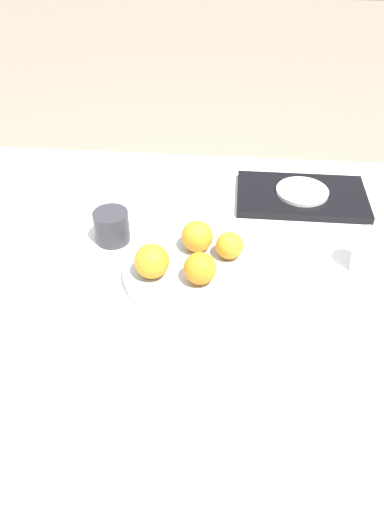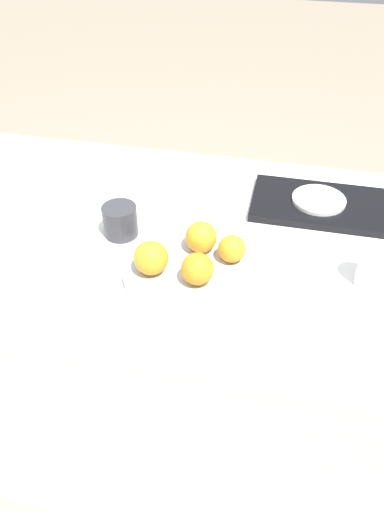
# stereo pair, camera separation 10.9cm
# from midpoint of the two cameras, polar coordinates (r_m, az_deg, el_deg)

# --- Properties ---
(ground_plane) EXTENTS (12.00, 12.00, 0.00)m
(ground_plane) POSITION_cam_midpoint_polar(r_m,az_deg,el_deg) (1.81, -4.50, -17.22)
(ground_plane) COLOR gray
(table) EXTENTS (1.51, 0.82, 0.77)m
(table) POSITION_cam_midpoint_polar(r_m,az_deg,el_deg) (1.51, -5.24, -9.24)
(table) COLOR white
(table) RESTS_ON ground_plane
(fruit_platter) EXTENTS (0.31, 0.31, 0.02)m
(fruit_platter) POSITION_cam_midpoint_polar(r_m,az_deg,el_deg) (1.12, -2.80, -1.66)
(fruit_platter) COLOR #B2BCC6
(fruit_platter) RESTS_ON table
(orange_0) EXTENTS (0.06, 0.06, 0.06)m
(orange_0) POSITION_cam_midpoint_polar(r_m,az_deg,el_deg) (1.13, 1.55, 1.09)
(orange_0) COLOR orange
(orange_0) RESTS_ON fruit_platter
(orange_1) EXTENTS (0.08, 0.08, 0.08)m
(orange_1) POSITION_cam_midpoint_polar(r_m,az_deg,el_deg) (1.08, -7.52, -0.72)
(orange_1) COLOR orange
(orange_1) RESTS_ON fruit_platter
(orange_2) EXTENTS (0.07, 0.07, 0.07)m
(orange_2) POSITION_cam_midpoint_polar(r_m,az_deg,el_deg) (1.06, -2.02, -1.55)
(orange_2) COLOR orange
(orange_2) RESTS_ON fruit_platter
(orange_3) EXTENTS (0.07, 0.07, 0.07)m
(orange_3) POSITION_cam_midpoint_polar(r_m,az_deg,el_deg) (1.14, -2.13, 2.15)
(orange_3) COLOR orange
(orange_3) RESTS_ON fruit_platter
(water_glass) EXTENTS (0.07, 0.07, 0.10)m
(water_glass) POSITION_cam_midpoint_polar(r_m,az_deg,el_deg) (1.16, 16.91, 0.42)
(water_glass) COLOR silver
(water_glass) RESTS_ON table
(serving_tray) EXTENTS (0.35, 0.21, 0.02)m
(serving_tray) POSITION_cam_midpoint_polar(r_m,az_deg,el_deg) (1.38, 10.20, 6.68)
(serving_tray) COLOR black
(serving_tray) RESTS_ON table
(side_plate) EXTENTS (0.14, 0.14, 0.01)m
(side_plate) POSITION_cam_midpoint_polar(r_m,az_deg,el_deg) (1.37, 10.27, 7.20)
(side_plate) COLOR white
(side_plate) RESTS_ON serving_tray
(cup_0) EXTENTS (0.08, 0.08, 0.08)m
(cup_0) POSITION_cam_midpoint_polar(r_m,az_deg,el_deg) (1.22, -11.71, 3.22)
(cup_0) COLOR #333338
(cup_0) RESTS_ON table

